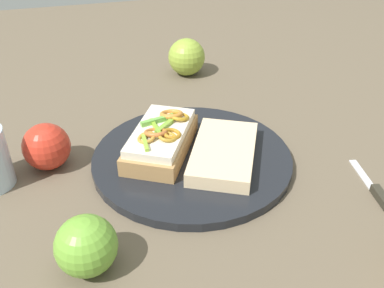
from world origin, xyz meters
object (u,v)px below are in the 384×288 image
Objects in this scene: apple_1 at (86,246)px; knife at (375,189)px; plate at (192,158)px; bread_slice_side at (224,153)px; sandwich at (161,139)px; apple_0 at (187,57)px; apple_3 at (47,147)px.

knife is (0.03, -0.41, -0.03)m from apple_1.
bread_slice_side reaches higher than plate.
sandwich reaches higher than bread_slice_side.
sandwich is 2.21× the size of apple_0.
knife is at bearing -95.51° from bread_slice_side.
bread_slice_side is 2.00× the size of apple_0.
sandwich is 0.10m from bread_slice_side.
plate is 0.28m from knife.
apple_1 is 0.23m from apple_3.
sandwich is 2.50× the size of apple_1.
plate is 1.92× the size of bread_slice_side.
apple_1 is (-0.51, 0.26, -0.00)m from apple_0.
apple_0 is 0.57m from apple_1.
apple_0 is at bearing -46.70° from apple_3.
bread_slice_side is 0.27m from apple_1.
bread_slice_side is 1.37× the size of knife.
apple_0 is at bearing -26.84° from apple_1.
sandwich is at bearing -98.44° from apple_3.
sandwich is 2.48× the size of apple_3.
apple_0 is 1.12× the size of apple_3.
apple_1 is 0.60× the size of knife.
sandwich is 0.34m from apple_0.
knife is at bearing -162.25° from apple_0.
sandwich is 1.51× the size of knife.
sandwich is at bearing -33.46° from apple_1.
apple_1 is (-0.17, 0.18, 0.03)m from plate.
apple_0 reaches higher than apple_3.
apple_0 is at bearing 20.59° from bread_slice_side.
sandwich is at bearing 157.86° from apple_0.
plate reaches higher than knife.
bread_slice_side is at bearing -105.92° from apple_3.
bread_slice_side is (-0.05, -0.09, -0.01)m from sandwich.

